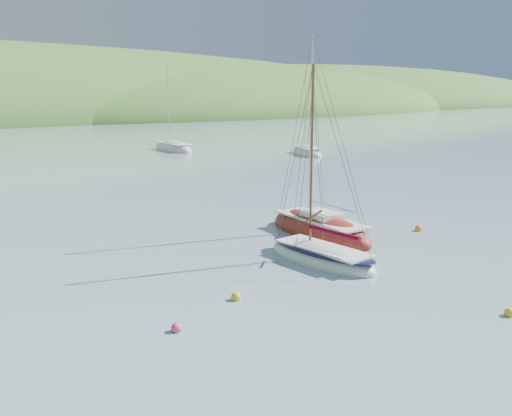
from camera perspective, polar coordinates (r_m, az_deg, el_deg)
ground at (r=21.38m, az=9.73°, el=-11.39°), size 700.00×700.00×0.00m
daysailer_white at (r=28.45m, az=6.55°, el=-4.86°), size 2.84×6.78×10.21m
sloop_red at (r=33.48m, az=6.37°, el=-2.30°), size 3.35×8.43×12.24m
distant_sloop_b at (r=79.43m, az=-8.27°, el=5.85°), size 3.23×8.82×12.51m
distant_sloop_d at (r=74.33m, az=5.11°, el=5.51°), size 5.72×8.50×11.47m
mooring_buoys at (r=24.98m, az=3.95°, el=-7.47°), size 26.34×11.66×0.46m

